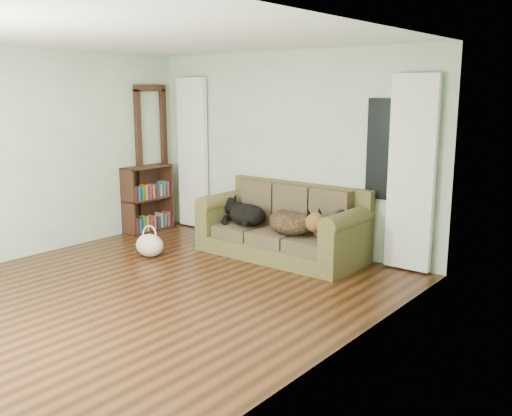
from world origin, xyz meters
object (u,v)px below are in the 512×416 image
Objects in this scene: sofa at (281,222)px; bookshelf at (148,198)px; dog_shepherd at (293,223)px; tote_bag at (150,244)px; dog_black_lab at (245,214)px.

bookshelf reaches higher than sofa.
dog_shepherd is (0.26, -0.11, 0.04)m from sofa.
tote_bag is 1.45m from bookshelf.
tote_bag is at bearing -96.93° from dog_black_lab.
sofa is 1.70m from tote_bag.
dog_shepherd is at bearing -21.76° from sofa.
dog_shepherd is at bearing 4.69° from bookshelf.
sofa is at bearing 1.00° from dog_shepherd.
bookshelf is (-1.07, 0.92, 0.34)m from tote_bag.
dog_shepherd is (0.81, -0.06, 0.01)m from dog_black_lab.
dog_shepherd is 2.64m from bookshelf.
tote_bag is at bearing -141.03° from sofa.
dog_black_lab is (-0.55, -0.04, 0.03)m from sofa.
sofa is 5.36× the size of tote_bag.
sofa is 3.25× the size of dog_black_lab.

